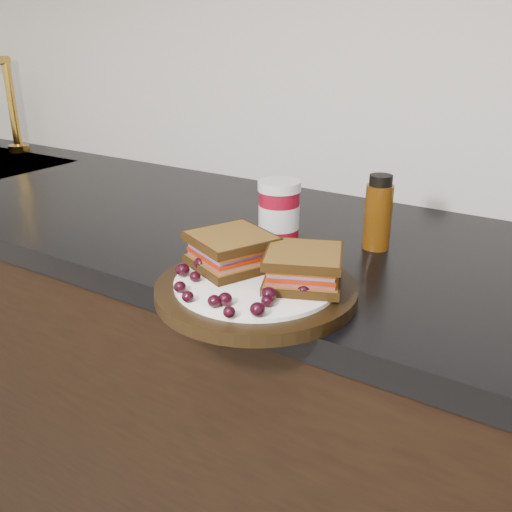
{
  "coord_description": "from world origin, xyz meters",
  "views": [
    {
      "loc": [
        0.47,
        0.86,
        1.25
      ],
      "look_at": [
        0.08,
        1.46,
        0.96
      ],
      "focal_mm": 40.0,
      "sensor_mm": 36.0,
      "label": 1
    }
  ],
  "objects": [
    {
      "name": "grape_13",
      "position": [
        0.15,
        1.52,
        0.93
      ],
      "size": [
        0.02,
        0.02,
        0.02
      ],
      "primitive_type": "ellipsoid",
      "color": "black",
      "rests_on": "plate"
    },
    {
      "name": "sandwich_right",
      "position": [
        0.14,
        1.48,
        0.95
      ],
      "size": [
        0.13,
        0.13,
        0.05
      ],
      "primitive_type": null,
      "rotation": [
        0.0,
        0.0,
        0.41
      ],
      "color": "brown",
      "rests_on": "plate"
    },
    {
      "name": "grape_17",
      "position": [
        -0.0,
        1.44,
        0.93
      ],
      "size": [
        0.02,
        0.02,
        0.02
      ],
      "primitive_type": "ellipsoid",
      "color": "black",
      "rests_on": "plate"
    },
    {
      "name": "grape_9",
      "position": [
        0.13,
        1.41,
        0.93
      ],
      "size": [
        0.02,
        0.02,
        0.02
      ],
      "primitive_type": "ellipsoid",
      "color": "black",
      "rests_on": "plate"
    },
    {
      "name": "countertop",
      "position": [
        0.0,
        1.7,
        0.88
      ],
      "size": [
        3.98,
        0.6,
        0.04
      ],
      "primitive_type": "cube",
      "color": "black",
      "rests_on": "base_cabinets"
    },
    {
      "name": "grape_15",
      "position": [
        0.02,
        1.47,
        0.93
      ],
      "size": [
        0.02,
        0.02,
        0.02
      ],
      "primitive_type": "ellipsoid",
      "color": "black",
      "rests_on": "plate"
    },
    {
      "name": "grape_2",
      "position": [
        0.02,
        1.37,
        0.93
      ],
      "size": [
        0.02,
        0.02,
        0.02
      ],
      "primitive_type": "ellipsoid",
      "color": "black",
      "rests_on": "plate"
    },
    {
      "name": "plate",
      "position": [
        0.08,
        1.46,
        0.91
      ],
      "size": [
        0.28,
        0.28,
        0.02
      ],
      "primitive_type": "cylinder",
      "color": "black",
      "rests_on": "countertop"
    },
    {
      "name": "oil_bottle",
      "position": [
        0.15,
        1.72,
        0.96
      ],
      "size": [
        0.05,
        0.05,
        0.13
      ],
      "primitive_type": "cylinder",
      "rotation": [
        0.0,
        0.0,
        0.23
      ],
      "color": "#502B08",
      "rests_on": "countertop"
    },
    {
      "name": "grape_19",
      "position": [
        0.01,
        1.49,
        0.93
      ],
      "size": [
        0.02,
        0.02,
        0.02
      ],
      "primitive_type": "ellipsoid",
      "color": "black",
      "rests_on": "plate"
    },
    {
      "name": "grape_20",
      "position": [
        0.03,
        1.46,
        0.93
      ],
      "size": [
        0.02,
        0.02,
        0.02
      ],
      "primitive_type": "ellipsoid",
      "color": "black",
      "rests_on": "plate"
    },
    {
      "name": "grape_14",
      "position": [
        0.02,
        1.5,
        0.93
      ],
      "size": [
        0.02,
        0.02,
        0.02
      ],
      "primitive_type": "ellipsoid",
      "color": "black",
      "rests_on": "plate"
    },
    {
      "name": "grape_7",
      "position": [
        0.14,
        1.37,
        0.93
      ],
      "size": [
        0.02,
        0.02,
        0.02
      ],
      "primitive_type": "ellipsoid",
      "color": "black",
      "rests_on": "plate"
    },
    {
      "name": "grape_10",
      "position": [
        0.16,
        1.45,
        0.93
      ],
      "size": [
        0.02,
        0.02,
        0.02
      ],
      "primitive_type": "ellipsoid",
      "color": "black",
      "rests_on": "plate"
    },
    {
      "name": "sandwich_left",
      "position": [
        0.03,
        1.48,
        0.95
      ],
      "size": [
        0.14,
        0.14,
        0.05
      ],
      "primitive_type": null,
      "rotation": [
        0.0,
        0.0,
        -0.41
      ],
      "color": "brown",
      "rests_on": "plate"
    },
    {
      "name": "grape_4",
      "position": [
        0.08,
        1.36,
        0.93
      ],
      "size": [
        0.02,
        0.02,
        0.02
      ],
      "primitive_type": "ellipsoid",
      "color": "black",
      "rests_on": "plate"
    },
    {
      "name": "grape_11",
      "position": [
        0.16,
        1.45,
        0.93
      ],
      "size": [
        0.02,
        0.02,
        0.02
      ],
      "primitive_type": "ellipsoid",
      "color": "black",
      "rests_on": "plate"
    },
    {
      "name": "grape_5",
      "position": [
        0.09,
        1.37,
        0.93
      ],
      "size": [
        0.02,
        0.02,
        0.02
      ],
      "primitive_type": "ellipsoid",
      "color": "black",
      "rests_on": "plate"
    },
    {
      "name": "faucet",
      "position": [
        -1.05,
        1.9,
        1.04
      ],
      "size": [
        0.06,
        0.22,
        0.28
      ],
      "primitive_type": null,
      "color": "#B1822C",
      "rests_on": "countertop"
    },
    {
      "name": "grape_1",
      "position": [
        0.02,
        1.41,
        0.93
      ],
      "size": [
        0.02,
        0.02,
        0.01
      ],
      "primitive_type": "ellipsoid",
      "color": "black",
      "rests_on": "plate"
    },
    {
      "name": "base_cabinets",
      "position": [
        0.0,
        1.7,
        0.43
      ],
      "size": [
        3.96,
        0.58,
        0.86
      ],
      "primitive_type": "cube",
      "color": "black",
      "rests_on": "ground_plane"
    },
    {
      "name": "grape_6",
      "position": [
        0.12,
        1.35,
        0.93
      ],
      "size": [
        0.02,
        0.02,
        0.01
      ],
      "primitive_type": "ellipsoid",
      "color": "black",
      "rests_on": "plate"
    },
    {
      "name": "grape_3",
      "position": [
        0.05,
        1.35,
        0.93
      ],
      "size": [
        0.02,
        0.02,
        0.01
      ],
      "primitive_type": "ellipsoid",
      "color": "black",
      "rests_on": "plate"
    },
    {
      "name": "grape_12",
      "position": [
        0.16,
        1.49,
        0.93
      ],
      "size": [
        0.02,
        0.02,
        0.02
      ],
      "primitive_type": "ellipsoid",
      "color": "black",
      "rests_on": "plate"
    },
    {
      "name": "grape_0",
      "position": [
        -0.01,
        1.41,
        0.93
      ],
      "size": [
        0.02,
        0.02,
        0.02
      ],
      "primitive_type": "ellipsoid",
      "color": "black",
      "rests_on": "plate"
    },
    {
      "name": "grape_18",
      "position": [
        0.01,
        1.5,
        0.93
      ],
      "size": [
        0.02,
        0.02,
        0.02
      ],
      "primitive_type": "ellipsoid",
      "color": "black",
      "rests_on": "plate"
    },
    {
      "name": "condiment_jar",
      "position": [
        -0.0,
        1.66,
        0.95
      ],
      "size": [
        0.07,
        0.07,
        0.11
      ],
      "primitive_type": "cylinder",
      "rotation": [
        0.0,
        0.0,
        0.02
      ],
      "color": "maroon",
      "rests_on": "countertop"
    },
    {
      "name": "grape_8",
      "position": [
        0.14,
        1.4,
        0.93
      ],
      "size": [
        0.02,
        0.02,
        0.01
      ],
      "primitive_type": "ellipsoid",
      "color": "black",
      "rests_on": "plate"
    },
    {
      "name": "grape_16",
      "position": [
        -0.01,
        1.46,
        0.93
      ],
      "size": [
        0.02,
        0.02,
        0.02
      ],
      "primitive_type": "ellipsoid",
      "color": "black",
      "rests_on": "plate"
    }
  ]
}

